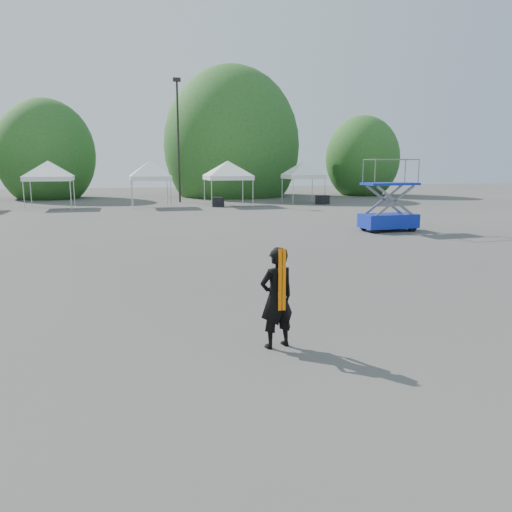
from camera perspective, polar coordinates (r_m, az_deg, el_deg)
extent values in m
plane|color=#474442|center=(10.05, -3.40, -7.32)|extent=(120.00, 120.00, 0.00)
cylinder|color=black|center=(41.69, -8.85, 12.62)|extent=(0.16, 0.16, 9.50)
cube|color=black|center=(42.18, -9.05, 19.29)|extent=(0.60, 0.25, 0.30)
cylinder|color=#382314|center=(49.76, -22.65, 7.41)|extent=(0.36, 0.36, 2.27)
ellipsoid|color=#28541C|center=(49.73, -22.88, 10.63)|extent=(4.16, 4.16, 4.78)
cylinder|color=#382314|center=(49.62, -2.75, 8.49)|extent=(0.36, 0.36, 2.80)
ellipsoid|color=#28541C|center=(49.63, -2.79, 12.47)|extent=(5.12, 5.12, 5.89)
cylinder|color=#382314|center=(52.24, 11.94, 7.99)|extent=(0.36, 0.36, 2.10)
ellipsoid|color=#28541C|center=(52.20, 12.05, 10.83)|extent=(3.84, 3.84, 4.42)
cylinder|color=silver|center=(37.26, -25.01, 6.28)|extent=(0.06, 0.06, 2.00)
cylinder|color=silver|center=(36.89, -20.42, 6.57)|extent=(0.06, 0.06, 2.00)
cylinder|color=silver|center=(40.20, -24.33, 6.57)|extent=(0.06, 0.06, 2.00)
cylinder|color=silver|center=(39.86, -20.07, 6.83)|extent=(0.06, 0.06, 2.00)
cube|color=white|center=(38.48, -22.57, 8.18)|extent=(3.18, 3.18, 0.30)
pyramid|color=white|center=(38.47, -22.70, 10.03)|extent=(4.50, 4.50, 1.10)
cylinder|color=silver|center=(35.89, -13.91, 6.83)|extent=(0.06, 0.06, 2.00)
cylinder|color=silver|center=(36.07, -9.70, 7.00)|extent=(0.06, 0.06, 2.00)
cylinder|color=silver|center=(38.52, -14.04, 7.05)|extent=(0.06, 0.06, 2.00)
cylinder|color=silver|center=(38.69, -10.11, 7.21)|extent=(0.06, 0.06, 2.00)
cube|color=white|center=(37.23, -12.00, 8.69)|extent=(2.84, 2.84, 0.30)
pyramid|color=white|center=(37.21, -12.08, 10.61)|extent=(4.01, 4.01, 1.10)
cylinder|color=silver|center=(36.06, -5.09, 7.11)|extent=(0.06, 0.06, 2.00)
cylinder|color=silver|center=(36.73, -0.36, 7.21)|extent=(0.06, 0.06, 2.00)
cylinder|color=silver|center=(39.06, -5.92, 7.34)|extent=(0.06, 0.06, 2.00)
cylinder|color=silver|center=(39.69, -1.52, 7.44)|extent=(0.06, 0.06, 2.00)
cube|color=white|center=(37.81, -3.24, 8.92)|extent=(3.26, 3.26, 0.30)
pyramid|color=white|center=(37.80, -3.26, 10.81)|extent=(4.61, 4.61, 1.10)
cylinder|color=silver|center=(39.21, 4.25, 7.38)|extent=(0.06, 0.06, 2.00)
cylinder|color=silver|center=(40.20, 7.88, 7.39)|extent=(0.06, 0.06, 2.00)
cylinder|color=silver|center=(41.74, 3.00, 7.58)|extent=(0.06, 0.06, 2.00)
cylinder|color=silver|center=(42.67, 6.45, 7.59)|extent=(0.06, 0.06, 2.00)
cube|color=white|center=(40.89, 5.42, 9.00)|extent=(2.88, 2.88, 0.30)
pyramid|color=white|center=(40.88, 5.45, 10.75)|extent=(4.07, 4.07, 1.10)
imported|color=black|center=(8.37, 2.38, -4.80)|extent=(0.71, 0.56, 1.72)
cube|color=orange|center=(8.13, 2.77, -2.76)|extent=(0.14, 0.02, 1.03)
cube|color=#0B1491|center=(24.06, 14.88, 3.92)|extent=(2.59, 1.35, 0.64)
cube|color=#0B1491|center=(23.93, 15.07, 7.97)|extent=(2.48, 1.29, 0.11)
cylinder|color=black|center=(23.14, 13.52, 3.02)|extent=(0.39, 0.17, 0.38)
cylinder|color=black|center=(24.17, 17.45, 3.13)|extent=(0.39, 0.17, 0.38)
cylinder|color=black|center=(24.05, 12.24, 3.34)|extent=(0.39, 0.17, 0.38)
cylinder|color=black|center=(25.05, 16.07, 3.44)|extent=(0.39, 0.17, 0.38)
cube|color=black|center=(36.95, -4.35, 6.18)|extent=(1.02, 0.87, 0.69)
cube|color=black|center=(39.50, 7.61, 6.39)|extent=(1.07, 0.95, 0.69)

